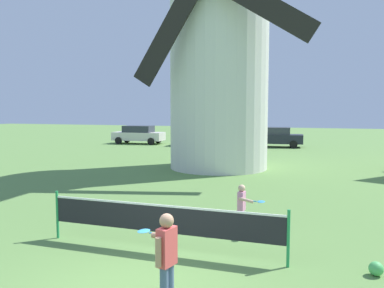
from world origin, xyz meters
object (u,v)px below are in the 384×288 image
at_px(windmill, 219,41).
at_px(player_far, 242,205).
at_px(parked_car_black, 274,137).
at_px(parked_car_green, 198,136).
at_px(stray_ball, 376,269).
at_px(player_near, 166,254).
at_px(parked_car_cream, 138,134).
at_px(tennis_net, 161,219).

height_order(windmill, player_far, windmill).
height_order(player_far, parked_car_black, parked_car_black).
bearing_deg(parked_car_green, stray_ball, -64.90).
distance_m(stray_ball, parked_car_black, 24.33).
bearing_deg(parked_car_black, player_near, -86.44).
height_order(stray_ball, parked_car_black, parked_car_black).
bearing_deg(stray_ball, player_far, 148.42).
distance_m(parked_car_cream, parked_car_black, 11.52).
bearing_deg(windmill, stray_ball, -62.64).
height_order(tennis_net, player_near, player_near).
bearing_deg(windmill, parked_car_black, 84.13).
bearing_deg(player_near, player_far, 84.72).
height_order(windmill, parked_car_green, windmill).
distance_m(parked_car_cream, parked_car_green, 5.56).
relative_size(player_far, parked_car_green, 0.29).
xyz_separation_m(player_far, parked_car_black, (-1.98, 22.16, 0.15)).
height_order(player_near, parked_car_green, parked_car_green).
relative_size(windmill, parked_car_cream, 3.04).
bearing_deg(parked_car_black, tennis_net, -88.48).
height_order(tennis_net, parked_car_black, parked_car_black).
height_order(player_far, stray_ball, player_far).
relative_size(player_far, parked_car_cream, 0.26).
bearing_deg(stray_ball, player_near, -144.56).
bearing_deg(parked_car_cream, parked_car_black, 4.09).
bearing_deg(stray_ball, windmill, 117.36).
bearing_deg(stray_ball, parked_car_black, 101.25).
height_order(player_near, stray_ball, player_near).
xyz_separation_m(windmill, parked_car_green, (-4.67, 11.18, -5.50)).
xyz_separation_m(tennis_net, parked_car_green, (-6.56, 22.90, 0.12)).
bearing_deg(windmill, tennis_net, -80.81).
xyz_separation_m(player_near, parked_car_cream, (-13.11, 25.26, 0.00)).
bearing_deg(tennis_net, windmill, 99.19).
xyz_separation_m(parked_car_green, parked_car_black, (5.93, 1.07, 0.00)).
xyz_separation_m(parked_car_cream, parked_car_green, (5.56, -0.25, -0.00)).
distance_m(player_far, parked_car_black, 22.25).
distance_m(parked_car_green, parked_car_black, 6.03).
relative_size(windmill, stray_ball, 53.35).
xyz_separation_m(player_far, stray_ball, (2.76, -1.70, -0.53)).
distance_m(player_near, player_far, 3.94).
relative_size(player_near, stray_ball, 5.60).
distance_m(stray_ball, parked_car_cream, 28.19).
height_order(player_near, player_far, player_near).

